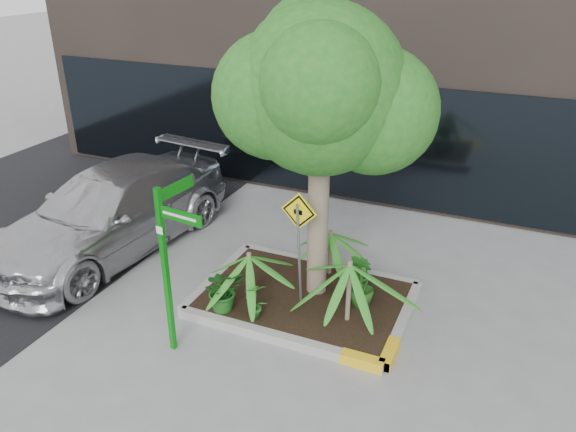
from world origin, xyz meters
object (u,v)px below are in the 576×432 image
at_px(tree, 322,90).
at_px(street_sign_post, 169,254).
at_px(cattle_sign, 299,231).
at_px(parked_car, 112,211).

xyz_separation_m(tree, street_sign_post, (-1.34, -2.00, -1.86)).
relative_size(tree, cattle_sign, 2.48).
distance_m(tree, cattle_sign, 2.04).
height_order(tree, parked_car, tree).
height_order(street_sign_post, cattle_sign, street_sign_post).
bearing_deg(tree, street_sign_post, -123.77).
distance_m(tree, parked_car, 4.89).
bearing_deg(tree, parked_car, 178.72).
bearing_deg(parked_car, street_sign_post, -30.16).
bearing_deg(cattle_sign, street_sign_post, -124.82).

